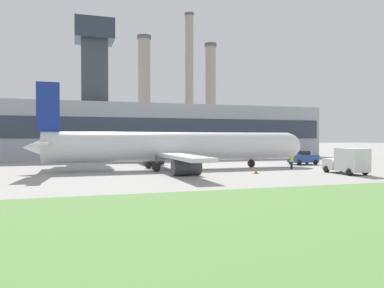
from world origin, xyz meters
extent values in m
plane|color=#999691|center=(0.00, 0.00, 0.00)|extent=(400.00, 400.00, 0.00)
cube|color=#9EA3AD|center=(0.00, 26.57, 4.78)|extent=(64.59, 11.94, 9.57)
cube|color=#2D3847|center=(0.00, 20.55, 5.26)|extent=(63.30, 0.16, 3.44)
cube|color=#383D47|center=(-10.07, 26.57, 10.29)|extent=(4.41, 4.41, 20.57)
cube|color=#283342|center=(-10.07, 26.57, 22.34)|extent=(6.62, 6.62, 3.53)
cylinder|color=gray|center=(3.90, 54.30, 14.52)|extent=(3.15, 3.15, 29.05)
cylinder|color=#4C4C51|center=(3.90, 54.30, 29.52)|extent=(3.62, 3.62, 0.95)
cylinder|color=gray|center=(15.82, 53.43, 18.02)|extent=(2.17, 2.17, 36.04)
cylinder|color=#4C4C51|center=(15.82, 53.43, 36.37)|extent=(2.49, 2.49, 0.65)
cylinder|color=gray|center=(22.49, 55.11, 14.36)|extent=(2.87, 2.87, 28.72)
cylinder|color=#4C4C51|center=(22.49, 55.11, 29.16)|extent=(3.31, 3.31, 0.86)
cylinder|color=silver|center=(-2.32, -0.19, 2.62)|extent=(29.07, 3.28, 3.28)
sphere|color=silver|center=(12.21, -0.19, 2.62)|extent=(3.12, 3.12, 3.12)
cone|color=silver|center=(-16.86, -0.19, 2.62)|extent=(3.61, 3.12, 3.12)
cube|color=navy|center=(-16.17, -0.19, 6.83)|extent=(2.30, 0.24, 5.14)
cube|color=silver|center=(-16.25, -4.09, 3.11)|extent=(1.01, 7.80, 0.20)
cube|color=silver|center=(-16.25, 3.72, 3.11)|extent=(1.01, 7.80, 0.20)
cube|color=silver|center=(-3.78, -7.34, 1.80)|extent=(2.25, 13.00, 0.36)
cube|color=silver|center=(-3.78, 6.97, 1.80)|extent=(2.25, 13.00, 0.36)
cylinder|color=#333338|center=(-3.48, -7.68, 0.84)|extent=(2.66, 1.61, 1.61)
cylinder|color=#333338|center=(-3.48, 7.31, 0.84)|extent=(2.66, 1.61, 1.61)
cylinder|color=#59595B|center=(7.12, -0.19, 1.13)|extent=(0.20, 0.20, 1.34)
sphere|color=black|center=(7.12, -0.19, 0.46)|extent=(0.93, 0.93, 0.93)
cylinder|color=#59595B|center=(-5.23, -2.43, 1.13)|extent=(0.20, 0.20, 1.34)
sphere|color=black|center=(-5.23, -2.43, 0.46)|extent=(0.93, 0.93, 0.93)
cylinder|color=#59595B|center=(-5.23, 2.05, 1.13)|extent=(0.20, 0.20, 1.34)
sphere|color=black|center=(-5.23, 2.05, 0.46)|extent=(0.93, 0.93, 0.93)
cube|color=#2D4C93|center=(16.06, 2.11, 0.83)|extent=(3.78, 2.14, 1.04)
cube|color=black|center=(16.06, 2.11, 1.60)|extent=(1.35, 1.46, 0.50)
sphere|color=black|center=(17.39, 1.19, 0.34)|extent=(0.67, 0.67, 0.67)
sphere|color=black|center=(17.34, 3.11, 0.34)|extent=(0.67, 0.67, 0.67)
sphere|color=black|center=(14.79, 1.11, 0.34)|extent=(0.67, 0.67, 0.67)
sphere|color=black|center=(14.73, 3.03, 0.34)|extent=(0.67, 0.67, 0.67)
cube|color=white|center=(12.42, -8.87, 0.87)|extent=(1.96, 1.83, 1.10)
cube|color=silver|center=(12.33, -11.53, 1.44)|extent=(2.00, 3.10, 2.26)
sphere|color=black|center=(13.33, -8.77, 0.35)|extent=(0.70, 0.70, 0.70)
sphere|color=black|center=(11.52, -8.71, 0.35)|extent=(0.70, 0.70, 0.70)
sphere|color=black|center=(13.21, -12.32, 0.35)|extent=(0.70, 0.70, 0.70)
sphere|color=black|center=(11.41, -12.26, 0.35)|extent=(0.70, 0.70, 0.70)
cylinder|color=#23283D|center=(10.55, -3.70, 0.40)|extent=(0.42, 0.42, 0.80)
cylinder|color=yellow|center=(10.55, -3.70, 1.12)|extent=(0.52, 0.52, 0.64)
sphere|color=tan|center=(10.55, -3.70, 1.55)|extent=(0.22, 0.22, 0.22)
cube|color=black|center=(3.93, -7.56, 0.01)|extent=(0.47, 0.47, 0.03)
cone|color=orange|center=(3.93, -7.56, 0.30)|extent=(0.33, 0.33, 0.60)
camera|label=1|loc=(-13.73, -41.60, 3.59)|focal=35.00mm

